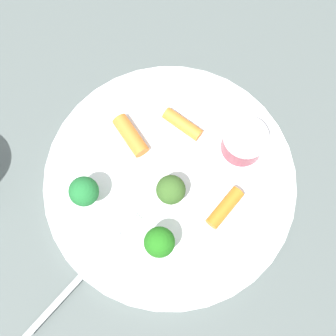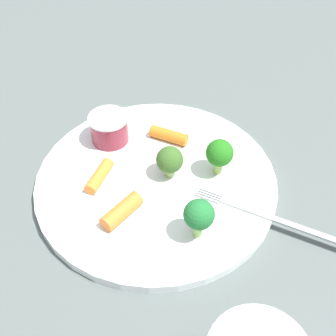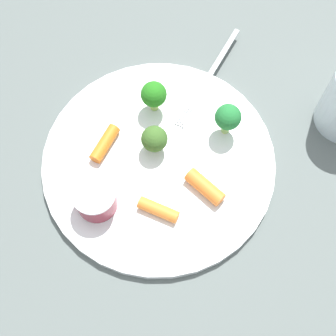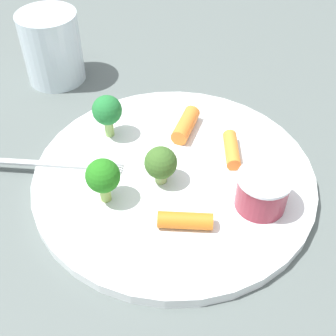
{
  "view_description": "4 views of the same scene",
  "coord_description": "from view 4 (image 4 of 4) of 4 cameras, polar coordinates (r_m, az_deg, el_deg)",
  "views": [
    {
      "loc": [
        0.06,
        -0.12,
        0.53
      ],
      "look_at": [
        -0.01,
        0.01,
        0.03
      ],
      "focal_mm": 50.63,
      "sensor_mm": 36.0,
      "label": 1
    },
    {
      "loc": [
        -0.33,
        -0.09,
        0.38
      ],
      "look_at": [
        0.0,
        -0.01,
        0.03
      ],
      "focal_mm": 45.45,
      "sensor_mm": 36.0,
      "label": 2
    },
    {
      "loc": [
        -0.08,
        0.23,
        0.54
      ],
      "look_at": [
        -0.02,
        0.01,
        0.02
      ],
      "focal_mm": 51.17,
      "sensor_mm": 36.0,
      "label": 3
    },
    {
      "loc": [
        0.31,
        -0.05,
        0.33
      ],
      "look_at": [
        0.01,
        -0.01,
        0.03
      ],
      "focal_mm": 47.43,
      "sensor_mm": 36.0,
      "label": 4
    }
  ],
  "objects": [
    {
      "name": "ground_plane",
      "position": [
        0.46,
        0.76,
        -1.68
      ],
      "size": [
        2.4,
        2.4,
        0.0
      ],
      "primitive_type": "plane",
      "color": "#535C5A"
    },
    {
      "name": "plate",
      "position": [
        0.45,
        0.77,
        -1.16
      ],
      "size": [
        0.29,
        0.29,
        0.01
      ],
      "primitive_type": "cylinder",
      "color": "white",
      "rests_on": "ground_plane"
    },
    {
      "name": "sauce_cup",
      "position": [
        0.42,
        12.02,
        -2.94
      ],
      "size": [
        0.05,
        0.05,
        0.04
      ],
      "color": "maroon",
      "rests_on": "plate"
    },
    {
      "name": "broccoli_floret_0",
      "position": [
        0.48,
        -7.82,
        7.24
      ],
      "size": [
        0.03,
        0.03,
        0.05
      ],
      "color": "#94C065",
      "rests_on": "plate"
    },
    {
      "name": "broccoli_floret_1",
      "position": [
        0.41,
        -8.35,
        -1.12
      ],
      "size": [
        0.03,
        0.03,
        0.05
      ],
      "color": "#97B95A",
      "rests_on": "plate"
    },
    {
      "name": "broccoli_floret_2",
      "position": [
        0.43,
        -0.94,
        0.6
      ],
      "size": [
        0.03,
        0.03,
        0.04
      ],
      "color": "#95B468",
      "rests_on": "plate"
    },
    {
      "name": "carrot_stick_0",
      "position": [
        0.47,
        8.18,
        2.36
      ],
      "size": [
        0.05,
        0.02,
        0.01
      ],
      "primitive_type": "cylinder",
      "rotation": [
        1.57,
        0.0,
        1.43
      ],
      "color": "orange",
      "rests_on": "plate"
    },
    {
      "name": "carrot_stick_1",
      "position": [
        0.4,
        1.83,
        -6.81
      ],
      "size": [
        0.02,
        0.05,
        0.02
      ],
      "primitive_type": "cylinder",
      "rotation": [
        1.57,
        0.0,
        2.95
      ],
      "color": "orange",
      "rests_on": "plate"
    },
    {
      "name": "carrot_stick_2",
      "position": [
        0.49,
        2.29,
        5.55
      ],
      "size": [
        0.05,
        0.04,
        0.02
      ],
      "primitive_type": "cylinder",
      "rotation": [
        1.57,
        0.0,
        1.09
      ],
      "color": "orange",
      "rests_on": "plate"
    },
    {
      "name": "fork",
      "position": [
        0.47,
        -15.69,
        0.53
      ],
      "size": [
        0.05,
        0.17,
        0.0
      ],
      "color": "#B0B6B9",
      "rests_on": "plate"
    },
    {
      "name": "drinking_glass",
      "position": [
        0.6,
        -14.68,
        14.75
      ],
      "size": [
        0.07,
        0.07,
        0.09
      ],
      "primitive_type": "cylinder",
      "color": "silver",
      "rests_on": "ground_plane"
    }
  ]
}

